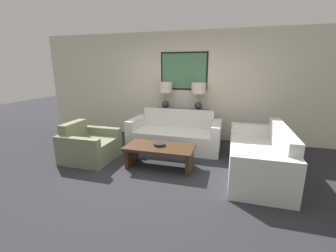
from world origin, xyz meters
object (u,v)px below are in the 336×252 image
table_lamp_left (165,91)px  decorative_bowl (159,144)px  console_table (181,125)px  armchair_near_back_wall (89,146)px  coffee_table (160,152)px  couch_by_back_wall (175,135)px  couch_by_side (260,158)px  table_lamp_right (199,92)px

table_lamp_left → decorative_bowl: size_ratio=3.17×
console_table → decorative_bowl: console_table is taller
armchair_near_back_wall → coffee_table: bearing=1.0°
couch_by_back_wall → couch_by_side: (1.72, -0.88, 0.00)m
coffee_table → decorative_bowl: (-0.01, 0.03, 0.13)m
table_lamp_left → table_lamp_right: bearing=0.0°
table_lamp_right → coffee_table: table_lamp_right is taller
console_table → table_lamp_left: size_ratio=2.06×
table_lamp_left → coffee_table: size_ratio=0.54×
decorative_bowl → table_lamp_left: bearing=102.8°
console_table → couch_by_back_wall: couch_by_back_wall is taller
coffee_table → decorative_bowl: decorative_bowl is taller
coffee_table → decorative_bowl: 0.13m
couch_by_back_wall → coffee_table: (-0.01, -1.10, 0.01)m
table_lamp_right → decorative_bowl: size_ratio=3.17×
table_lamp_right → couch_by_side: table_lamp_right is taller
couch_by_back_wall → armchair_near_back_wall: 1.86m
console_table → couch_by_back_wall: (0.00, -0.64, -0.10)m
decorative_bowl → console_table: bearing=89.1°
couch_by_back_wall → couch_by_side: size_ratio=1.00×
table_lamp_left → couch_by_back_wall: table_lamp_left is taller
console_table → table_lamp_right: (0.42, 0.00, 0.84)m
table_lamp_right → coffee_table: 2.02m
couch_by_side → armchair_near_back_wall: couch_by_side is taller
console_table → decorative_bowl: (-0.03, -1.71, 0.04)m
couch_by_back_wall → coffee_table: bearing=-90.6°
couch_by_side → coffee_table: 1.75m
decorative_bowl → couch_by_back_wall: bearing=88.6°
couch_by_back_wall → couch_by_side: same height
console_table → coffee_table: bearing=-90.4°
couch_by_back_wall → decorative_bowl: 1.08m
couch_by_side → armchair_near_back_wall: (-3.20, -0.25, -0.02)m
couch_by_side → decorative_bowl: couch_by_side is taller
couch_by_back_wall → decorative_bowl: bearing=-91.4°
coffee_table → decorative_bowl: size_ratio=5.87×
table_lamp_right → coffee_table: (-0.43, -1.74, -0.93)m
console_table → couch_by_side: 2.30m
couch_by_side → decorative_bowl: 1.76m
table_lamp_left → decorative_bowl: table_lamp_left is taller
coffee_table → decorative_bowl: bearing=113.3°
table_lamp_right → coffee_table: size_ratio=0.54×
console_table → couch_by_back_wall: size_ratio=0.69×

